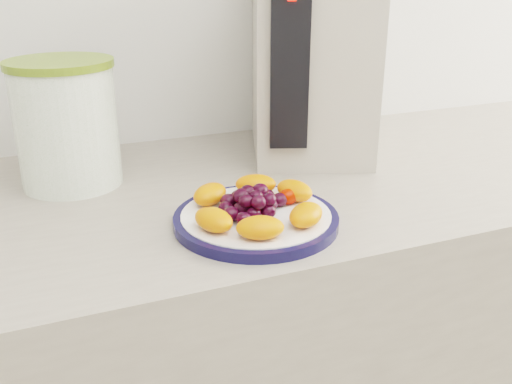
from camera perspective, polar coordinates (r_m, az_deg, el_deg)
name	(u,v)px	position (r m, az deg, el deg)	size (l,w,h in m)	color
plate_rim	(256,220)	(0.81, 0.00, -2.79)	(0.23, 0.23, 0.01)	#101037
plate_face	(256,219)	(0.81, 0.00, -2.72)	(0.21, 0.21, 0.02)	white
canister	(67,127)	(0.98, -18.37, 6.14)	(0.16, 0.16, 0.19)	#3D6A23
canister_lid	(59,63)	(0.96, -19.12, 12.06)	(0.17, 0.17, 0.01)	olive
appliance_body	(310,55)	(1.11, 5.45, 13.47)	(0.21, 0.29, 0.37)	#B2A99A
appliance_panel	(290,66)	(0.95, 3.39, 12.44)	(0.06, 0.02, 0.27)	black
fruit_plate	(257,203)	(0.80, 0.08, -1.11)	(0.20, 0.20, 0.04)	#FF600D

